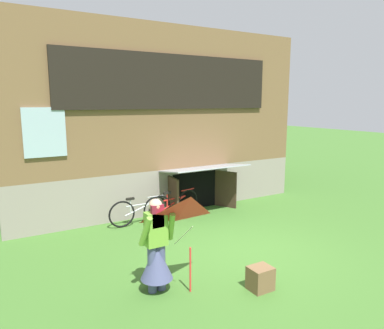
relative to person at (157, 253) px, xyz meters
The scene contains 7 objects.
ground_plane 2.32m from the person, 15.79° to the left, with size 60.00×60.00×0.00m, color #3D6B28.
log_house 6.56m from the person, 70.08° to the left, with size 8.41×5.75×4.99m.
person is the anchor object (origin of this frame).
kite 0.87m from the person, 60.13° to the right, with size 0.96×0.98×1.53m.
bicycle_red 3.71m from the person, 58.19° to the left, with size 1.60×0.36×0.74m.
bicycle_silver 3.29m from the person, 72.91° to the left, with size 1.56×0.08×0.71m.
wooden_crate 1.73m from the person, 29.02° to the right, with size 0.37×0.32×0.38m, color brown.
Camera 1 is at (-4.36, -5.51, 3.01)m, focal length 33.47 mm.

